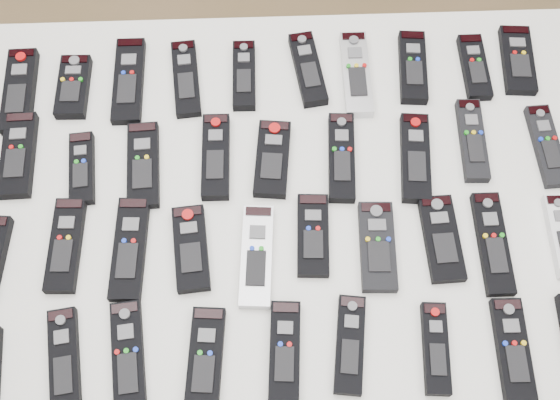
{
  "coord_description": "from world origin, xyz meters",
  "views": [
    {
      "loc": [
        -0.14,
        -0.64,
        1.95
      ],
      "look_at": [
        -0.12,
        -0.1,
        0.8
      ],
      "focal_mm": 45.0,
      "sensor_mm": 36.0,
      "label": 1
    }
  ],
  "objects_px": {
    "remote_8": "(474,67)",
    "remote_30": "(64,362)",
    "remote_12": "(143,165)",
    "remote_1": "(73,87)",
    "remote_10": "(18,155)",
    "remote_9": "(518,60)",
    "remote_0": "(20,91)",
    "remote_23": "(257,256)",
    "remote_34": "(350,345)",
    "remote_6": "(356,74)",
    "remote_2": "(129,81)",
    "remote_16": "(415,158)",
    "table": "(280,217)",
    "remote_4": "(244,75)",
    "remote_5": "(308,69)",
    "remote_18": "(546,146)",
    "remote_21": "(130,249)",
    "remote_17": "(472,140)",
    "remote_33": "(285,351)",
    "remote_13": "(216,157)",
    "remote_35": "(436,348)",
    "remote_14": "(272,159)",
    "remote_3": "(186,79)",
    "remote_32": "(205,360)",
    "remote_7": "(413,67)",
    "remote_20": "(66,245)",
    "remote_26": "(442,239)",
    "remote_36": "(513,350)",
    "remote_27": "(492,243)",
    "remote_11": "(82,168)",
    "remote_31": "(128,358)",
    "remote_22": "(191,249)"
  },
  "relations": [
    {
      "from": "remote_8",
      "to": "remote_30",
      "type": "xyz_separation_m",
      "value": [
        -0.77,
        -0.57,
        0.0
      ]
    },
    {
      "from": "remote_12",
      "to": "remote_1",
      "type": "bearing_deg",
      "value": 126.35
    },
    {
      "from": "remote_10",
      "to": "remote_9",
      "type": "bearing_deg",
      "value": 9.11
    },
    {
      "from": "remote_0",
      "to": "remote_30",
      "type": "xyz_separation_m",
      "value": [
        0.14,
        -0.54,
        -0.0
      ]
    },
    {
      "from": "remote_23",
      "to": "remote_34",
      "type": "bearing_deg",
      "value": -43.25
    },
    {
      "from": "remote_0",
      "to": "remote_9",
      "type": "height_order",
      "value": "remote_0"
    },
    {
      "from": "remote_0",
      "to": "remote_9",
      "type": "relative_size",
      "value": 1.19
    },
    {
      "from": "remote_0",
      "to": "remote_6",
      "type": "height_order",
      "value": "same"
    },
    {
      "from": "remote_2",
      "to": "remote_16",
      "type": "bearing_deg",
      "value": -19.44
    },
    {
      "from": "remote_23",
      "to": "remote_34",
      "type": "xyz_separation_m",
      "value": [
        0.15,
        -0.16,
        0.0
      ]
    },
    {
      "from": "table",
      "to": "remote_4",
      "type": "height_order",
      "value": "remote_4"
    },
    {
      "from": "remote_5",
      "to": "remote_18",
      "type": "xyz_separation_m",
      "value": [
        0.45,
        -0.19,
        -0.0
      ]
    },
    {
      "from": "remote_4",
      "to": "remote_21",
      "type": "bearing_deg",
      "value": -119.09
    },
    {
      "from": "remote_2",
      "to": "remote_21",
      "type": "xyz_separation_m",
      "value": [
        0.02,
        -0.36,
        0.0
      ]
    },
    {
      "from": "remote_21",
      "to": "remote_9",
      "type": "bearing_deg",
      "value": 29.27
    },
    {
      "from": "remote_9",
      "to": "remote_17",
      "type": "distance_m",
      "value": 0.22
    },
    {
      "from": "remote_9",
      "to": "remote_33",
      "type": "xyz_separation_m",
      "value": [
        -0.5,
        -0.58,
        0.0
      ]
    },
    {
      "from": "remote_13",
      "to": "remote_34",
      "type": "distance_m",
      "value": 0.43
    },
    {
      "from": "remote_2",
      "to": "remote_18",
      "type": "distance_m",
      "value": 0.83
    },
    {
      "from": "remote_6",
      "to": "remote_17",
      "type": "xyz_separation_m",
      "value": [
        0.21,
        -0.16,
        -0.0
      ]
    },
    {
      "from": "remote_12",
      "to": "remote_35",
      "type": "bearing_deg",
      "value": -38.73
    },
    {
      "from": "remote_10",
      "to": "remote_14",
      "type": "distance_m",
      "value": 0.48
    },
    {
      "from": "remote_3",
      "to": "remote_0",
      "type": "bearing_deg",
      "value": 178.4
    },
    {
      "from": "remote_16",
      "to": "remote_32",
      "type": "distance_m",
      "value": 0.54
    },
    {
      "from": "remote_7",
      "to": "remote_8",
      "type": "relative_size",
      "value": 1.1
    },
    {
      "from": "remote_2",
      "to": "remote_33",
      "type": "height_order",
      "value": "remote_33"
    },
    {
      "from": "remote_20",
      "to": "remote_34",
      "type": "xyz_separation_m",
      "value": [
        0.49,
        -0.2,
        -0.0
      ]
    },
    {
      "from": "remote_30",
      "to": "remote_16",
      "type": "bearing_deg",
      "value": 22.19
    },
    {
      "from": "remote_17",
      "to": "remote_35",
      "type": "bearing_deg",
      "value": -105.32
    },
    {
      "from": "remote_1",
      "to": "remote_26",
      "type": "xyz_separation_m",
      "value": [
        0.69,
        -0.35,
        -0.0
      ]
    },
    {
      "from": "remote_21",
      "to": "remote_36",
      "type": "xyz_separation_m",
      "value": [
        0.65,
        -0.2,
        0.0
      ]
    },
    {
      "from": "remote_27",
      "to": "remote_33",
      "type": "bearing_deg",
      "value": -154.48
    },
    {
      "from": "remote_11",
      "to": "remote_31",
      "type": "xyz_separation_m",
      "value": [
        0.11,
        -0.36,
        -0.0
      ]
    },
    {
      "from": "remote_13",
      "to": "remote_22",
      "type": "height_order",
      "value": "same"
    },
    {
      "from": "remote_26",
      "to": "remote_35",
      "type": "relative_size",
      "value": 1.06
    },
    {
      "from": "remote_4",
      "to": "remote_17",
      "type": "bearing_deg",
      "value": -20.22
    },
    {
      "from": "remote_33",
      "to": "remote_30",
      "type": "bearing_deg",
      "value": -175.78
    },
    {
      "from": "remote_7",
      "to": "remote_12",
      "type": "bearing_deg",
      "value": -154.74
    },
    {
      "from": "remote_5",
      "to": "remote_9",
      "type": "distance_m",
      "value": 0.43
    },
    {
      "from": "remote_6",
      "to": "remote_34",
      "type": "relative_size",
      "value": 1.17
    },
    {
      "from": "remote_1",
      "to": "remote_22",
      "type": "distance_m",
      "value": 0.43
    },
    {
      "from": "remote_23",
      "to": "remote_32",
      "type": "distance_m",
      "value": 0.2
    },
    {
      "from": "remote_6",
      "to": "remote_16",
      "type": "height_order",
      "value": "same"
    },
    {
      "from": "remote_1",
      "to": "remote_35",
      "type": "distance_m",
      "value": 0.85
    },
    {
      "from": "remote_7",
      "to": "remote_13",
      "type": "distance_m",
      "value": 0.44
    },
    {
      "from": "remote_8",
      "to": "remote_14",
      "type": "height_order",
      "value": "remote_14"
    },
    {
      "from": "remote_23",
      "to": "remote_32",
      "type": "height_order",
      "value": "remote_32"
    },
    {
      "from": "remote_12",
      "to": "remote_16",
      "type": "height_order",
      "value": "remote_16"
    },
    {
      "from": "remote_12",
      "to": "remote_30",
      "type": "height_order",
      "value": "same"
    },
    {
      "from": "remote_14",
      "to": "remote_26",
      "type": "distance_m",
      "value": 0.34
    }
  ]
}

